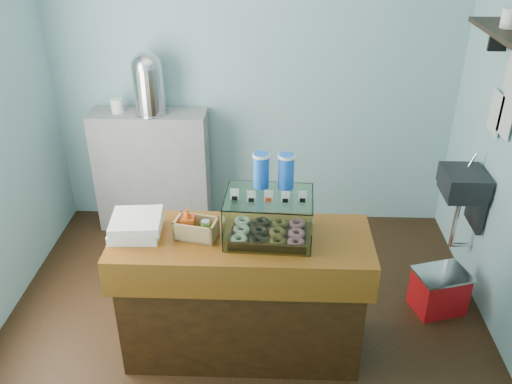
{
  "coord_description": "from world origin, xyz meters",
  "views": [
    {
      "loc": [
        0.19,
        -3.0,
        2.74
      ],
      "look_at": [
        0.09,
        -0.15,
        1.16
      ],
      "focal_mm": 38.0,
      "sensor_mm": 36.0,
      "label": 1
    }
  ],
  "objects_px": {
    "red_cooler": "(439,291)",
    "display_case": "(270,211)",
    "coffee_urn": "(148,82)",
    "counter": "(242,294)"
  },
  "relations": [
    {
      "from": "display_case",
      "to": "coffee_urn",
      "type": "bearing_deg",
      "value": 127.14
    },
    {
      "from": "display_case",
      "to": "red_cooler",
      "type": "xyz_separation_m",
      "value": [
        1.26,
        0.4,
        -0.9
      ]
    },
    {
      "from": "counter",
      "to": "display_case",
      "type": "height_order",
      "value": "display_case"
    },
    {
      "from": "counter",
      "to": "coffee_urn",
      "type": "bearing_deg",
      "value": 118.8
    },
    {
      "from": "counter",
      "to": "coffee_urn",
      "type": "xyz_separation_m",
      "value": [
        -0.86,
        1.56,
        0.92
      ]
    },
    {
      "from": "coffee_urn",
      "to": "display_case",
      "type": "bearing_deg",
      "value": -55.78
    },
    {
      "from": "red_cooler",
      "to": "coffee_urn",
      "type": "bearing_deg",
      "value": 137.15
    },
    {
      "from": "display_case",
      "to": "coffee_urn",
      "type": "xyz_separation_m",
      "value": [
        -1.03,
        1.52,
        0.31
      ]
    },
    {
      "from": "coffee_urn",
      "to": "counter",
      "type": "bearing_deg",
      "value": -61.2
    },
    {
      "from": "red_cooler",
      "to": "display_case",
      "type": "bearing_deg",
      "value": -179.11
    }
  ]
}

